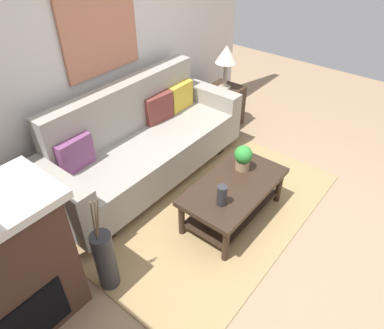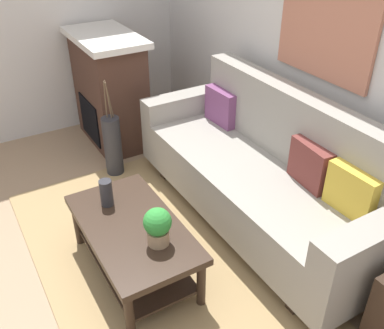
# 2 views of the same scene
# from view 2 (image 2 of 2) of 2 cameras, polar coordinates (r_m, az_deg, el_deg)

# --- Properties ---
(ground_plane) EXTENTS (8.87, 8.87, 0.00)m
(ground_plane) POSITION_cam_2_polar(r_m,az_deg,el_deg) (3.23, -13.06, -15.00)
(ground_plane) COLOR #9E7F60
(wall_back) EXTENTS (4.87, 0.10, 2.70)m
(wall_back) POSITION_cam_2_polar(r_m,az_deg,el_deg) (3.44, 17.77, 14.27)
(wall_back) COLOR silver
(wall_back) RESTS_ON ground_plane
(wall_left) EXTENTS (0.10, 4.95, 2.70)m
(wall_left) POSITION_cam_2_polar(r_m,az_deg,el_deg) (4.87, -19.77, 18.91)
(wall_left) COLOR silver
(wall_left) RESTS_ON ground_plane
(area_rug) EXTENTS (2.68, 1.61, 0.01)m
(area_rug) POSITION_cam_2_polar(r_m,az_deg,el_deg) (3.33, -4.81, -12.04)
(area_rug) COLOR #A38456
(area_rug) RESTS_ON ground_plane
(couch) EXTENTS (2.41, 0.84, 1.08)m
(couch) POSITION_cam_2_polar(r_m,az_deg,el_deg) (3.49, 9.04, -1.11)
(couch) COLOR gray
(couch) RESTS_ON ground_plane
(throw_pillow_plum) EXTENTS (0.37, 0.14, 0.32)m
(throw_pillow_plum) POSITION_cam_2_polar(r_m,az_deg,el_deg) (3.97, 3.91, 7.63)
(throw_pillow_plum) COLOR #7A4270
(throw_pillow_plum) RESTS_ON couch
(throw_pillow_maroon) EXTENTS (0.37, 0.16, 0.32)m
(throw_pillow_maroon) POSITION_cam_2_polar(r_m,az_deg,el_deg) (3.20, 15.36, 0.03)
(throw_pillow_maroon) COLOR brown
(throw_pillow_maroon) RESTS_ON couch
(throw_pillow_mustard) EXTENTS (0.36, 0.13, 0.32)m
(throw_pillow_mustard) POSITION_cam_2_polar(r_m,az_deg,el_deg) (3.00, 20.34, -3.31)
(throw_pillow_mustard) COLOR gold
(throw_pillow_mustard) RESTS_ON couch
(coffee_table) EXTENTS (1.10, 0.60, 0.43)m
(coffee_table) POSITION_cam_2_polar(r_m,az_deg,el_deg) (3.04, -7.77, -9.53)
(coffee_table) COLOR #332319
(coffee_table) RESTS_ON ground_plane
(tabletop_vase) EXTENTS (0.09, 0.09, 0.20)m
(tabletop_vase) POSITION_cam_2_polar(r_m,az_deg,el_deg) (3.11, -11.21, -3.68)
(tabletop_vase) COLOR #2D2D33
(tabletop_vase) RESTS_ON coffee_table
(potted_plant_tabletop) EXTENTS (0.18, 0.18, 0.26)m
(potted_plant_tabletop) POSITION_cam_2_polar(r_m,az_deg,el_deg) (2.72, -4.54, -8.02)
(potted_plant_tabletop) COLOR tan
(potted_plant_tabletop) RESTS_ON coffee_table
(fireplace) EXTENTS (1.02, 0.58, 1.16)m
(fireplace) POSITION_cam_2_polar(r_m,az_deg,el_deg) (4.65, -10.77, 9.66)
(fireplace) COLOR #472D23
(fireplace) RESTS_ON ground_plane
(floor_vase) EXTENTS (0.17, 0.17, 0.59)m
(floor_vase) POSITION_cam_2_polar(r_m,az_deg,el_deg) (4.15, -10.37, 2.36)
(floor_vase) COLOR #2D2D33
(floor_vase) RESTS_ON ground_plane
(floor_vase_branch_a) EXTENTS (0.05, 0.05, 0.36)m
(floor_vase_branch_a) POSITION_cam_2_polar(r_m,az_deg,el_deg) (3.92, -10.94, 8.26)
(floor_vase_branch_a) COLOR brown
(floor_vase_branch_a) RESTS_ON floor_vase
(floor_vase_branch_b) EXTENTS (0.02, 0.05, 0.36)m
(floor_vase_branch_b) POSITION_cam_2_polar(r_m,az_deg,el_deg) (3.95, -10.86, 8.47)
(floor_vase_branch_b) COLOR brown
(floor_vase_branch_b) RESTS_ON floor_vase
(floor_vase_branch_c) EXTENTS (0.05, 0.02, 0.36)m
(floor_vase_branch_c) POSITION_cam_2_polar(r_m,az_deg,el_deg) (3.94, -11.33, 8.35)
(floor_vase_branch_c) COLOR brown
(floor_vase_branch_c) RESTS_ON floor_vase
(framed_painting) EXTENTS (0.90, 0.03, 0.87)m
(framed_painting) POSITION_cam_2_polar(r_m,az_deg,el_deg) (3.34, 17.39, 18.04)
(framed_painting) COLOR #B77056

